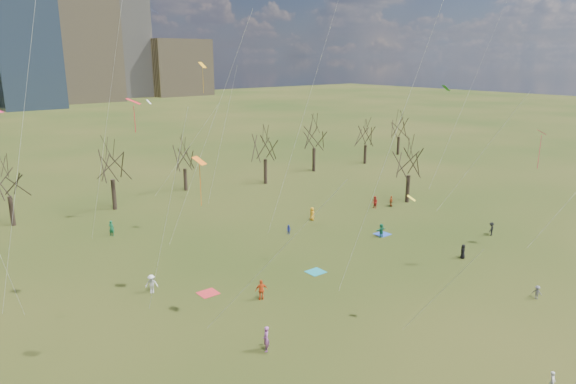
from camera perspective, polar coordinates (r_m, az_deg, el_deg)
ground at (r=43.68m, az=10.11°, el=-12.12°), size 500.00×500.00×0.00m
bare_tree_row at (r=70.45m, az=-13.00°, el=3.40°), size 113.04×29.80×9.50m
blanket_teal at (r=48.86m, az=3.10°, el=-8.85°), size 1.60×1.50×0.03m
blanket_navy at (r=59.62m, az=10.44°, el=-4.62°), size 1.60×1.50×0.03m
blanket_crimson at (r=45.24m, az=-8.86°, el=-11.04°), size 1.60×1.50×0.03m
person_1 at (r=36.51m, az=27.30°, el=-18.24°), size 0.60×0.51×1.39m
person_3 at (r=48.29m, az=25.95°, el=-9.98°), size 0.58×0.83×1.18m
person_4 at (r=43.35m, az=-2.97°, el=-10.80°), size 1.13×0.77×1.78m
person_5 at (r=58.44m, az=10.32°, el=-4.22°), size 1.46×0.47×1.58m
person_6 at (r=54.54m, az=18.87°, el=-6.26°), size 0.84×0.85×1.48m
person_7 at (r=36.55m, az=-2.45°, el=-15.99°), size 0.69×0.79×1.81m
person_8 at (r=58.34m, az=0.07°, el=-4.22°), size 0.54×0.64×1.14m
person_9 at (r=46.00m, az=-14.92°, el=-9.83°), size 1.23×1.08×1.65m
person_10 at (r=70.66m, az=11.39°, el=-0.99°), size 0.87×0.49×1.41m
person_12 at (r=63.35m, az=2.68°, el=-2.43°), size 0.65×0.89×1.67m
person_13 at (r=61.17m, az=-19.02°, el=-3.82°), size 0.74×0.79×1.81m
person_14 at (r=69.08m, az=9.64°, el=-1.16°), size 0.65×0.83×1.68m
person_15 at (r=62.41m, az=21.65°, el=-3.83°), size 1.09×0.75×1.54m
kites_airborne at (r=48.26m, az=0.02°, el=8.46°), size 63.40×51.90×33.50m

